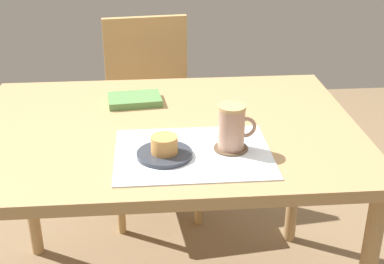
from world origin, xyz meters
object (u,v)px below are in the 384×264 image
at_px(wooden_chair, 151,109).
at_px(pastry, 164,144).
at_px(coffee_mug, 232,127).
at_px(pastry_plate, 165,154).
at_px(small_book, 135,100).
at_px(dining_table, 166,147).

relative_size(wooden_chair, pastry, 11.92).
height_order(wooden_chair, pastry, wooden_chair).
bearing_deg(coffee_mug, pastry_plate, -171.74).
bearing_deg(small_book, wooden_chair, 78.74).
distance_m(pastry_plate, small_book, 0.42).
height_order(coffee_mug, small_book, coffee_mug).
distance_m(wooden_chair, coffee_mug, 1.04).
distance_m(dining_table, pastry_plate, 0.23).
relative_size(dining_table, pastry_plate, 7.75).
height_order(pastry_plate, small_book, small_book).
height_order(dining_table, wooden_chair, wooden_chair).
bearing_deg(coffee_mug, dining_table, 134.50).
relative_size(coffee_mug, small_book, 0.72).
height_order(wooden_chair, pastry_plate, wooden_chair).
bearing_deg(dining_table, pastry_plate, -92.88).
bearing_deg(pastry, small_book, 102.20).
relative_size(pastry_plate, small_book, 0.87).
xyz_separation_m(dining_table, wooden_chair, (-0.05, 0.77, -0.19)).
xyz_separation_m(pastry, small_book, (-0.09, 0.41, -0.03)).
relative_size(dining_table, pastry, 16.17).
height_order(wooden_chair, small_book, wooden_chair).
distance_m(dining_table, small_book, 0.24).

